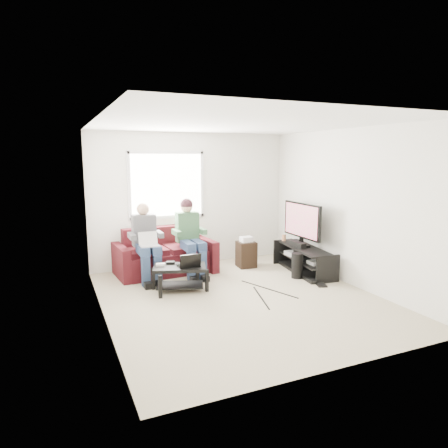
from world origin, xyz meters
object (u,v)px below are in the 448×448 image
at_px(sofa, 165,256).
at_px(tv_stand, 304,261).
at_px(coffee_table, 180,273).
at_px(tv, 302,222).
at_px(subwoofer, 297,266).
at_px(end_table, 246,253).

relative_size(sofa, tv_stand, 1.21).
height_order(coffee_table, tv, tv).
bearing_deg(tv_stand, subwoofer, -141.21).
relative_size(tv_stand, subwoofer, 3.34).
height_order(tv_stand, end_table, end_table).
bearing_deg(subwoofer, coffee_table, 175.30).
bearing_deg(tv_stand, tv, 91.47).
relative_size(tv_stand, tv, 1.37).
relative_size(subwoofer, end_table, 0.75).
relative_size(sofa, end_table, 3.03).
relative_size(sofa, tv, 1.66).
bearing_deg(end_table, subwoofer, -63.49).
relative_size(tv, end_table, 1.83).
distance_m(tv, end_table, 1.25).
height_order(sofa, end_table, sofa).
bearing_deg(sofa, end_table, -9.40).
xyz_separation_m(sofa, subwoofer, (2.07, -1.27, -0.08)).
xyz_separation_m(sofa, tv, (2.39, -0.92, 0.63)).
height_order(sofa, tv, tv).
bearing_deg(sofa, tv, -21.00).
bearing_deg(tv_stand, sofa, 156.96).
xyz_separation_m(sofa, tv_stand, (2.39, -1.02, -0.09)).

